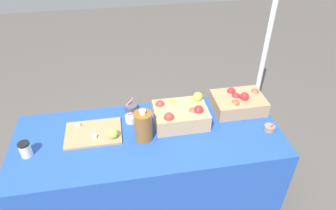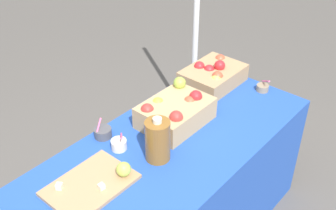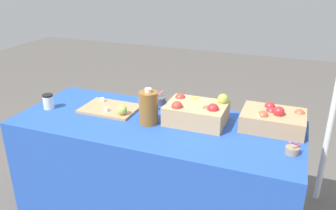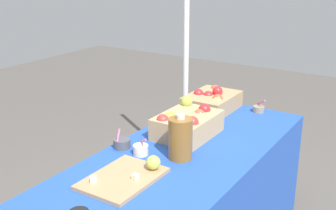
{
  "view_description": "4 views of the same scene",
  "coord_description": "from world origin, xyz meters",
  "px_view_note": "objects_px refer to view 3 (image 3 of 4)",
  "views": [
    {
      "loc": [
        -0.14,
        -1.6,
        2.19
      ],
      "look_at": [
        0.14,
        0.01,
        0.98
      ],
      "focal_mm": 32.44,
      "sensor_mm": 36.0,
      "label": 1
    },
    {
      "loc": [
        -1.18,
        -1.08,
        2.1
      ],
      "look_at": [
        0.12,
        0.04,
        0.95
      ],
      "focal_mm": 44.0,
      "sensor_mm": 36.0,
      "label": 2
    },
    {
      "loc": [
        0.82,
        -1.9,
        1.73
      ],
      "look_at": [
        0.08,
        0.04,
        0.86
      ],
      "focal_mm": 37.05,
      "sensor_mm": 36.0,
      "label": 3
    },
    {
      "loc": [
        -1.79,
        -1.08,
        1.72
      ],
      "look_at": [
        -0.07,
        0.03,
        1.03
      ],
      "focal_mm": 46.31,
      "sensor_mm": 36.0,
      "label": 4
    }
  ],
  "objects_px": {
    "coffee_cup": "(48,101)",
    "sample_bowl_near": "(150,107)",
    "sample_bowl_mid": "(292,150)",
    "sample_bowl_far": "(159,100)",
    "cutting_board_front": "(112,109)",
    "cider_jug": "(149,108)",
    "apple_crate_middle": "(197,112)",
    "apple_crate_left": "(273,119)"
  },
  "relations": [
    {
      "from": "sample_bowl_mid",
      "to": "coffee_cup",
      "type": "relative_size",
      "value": 0.91
    },
    {
      "from": "sample_bowl_near",
      "to": "cider_jug",
      "type": "xyz_separation_m",
      "value": [
        0.08,
        -0.2,
        0.08
      ]
    },
    {
      "from": "cutting_board_front",
      "to": "sample_bowl_far",
      "type": "xyz_separation_m",
      "value": [
        0.27,
        0.24,
        0.01
      ]
    },
    {
      "from": "sample_bowl_near",
      "to": "cutting_board_front",
      "type": "bearing_deg",
      "value": -157.52
    },
    {
      "from": "apple_crate_left",
      "to": "sample_bowl_far",
      "type": "distance_m",
      "value": 0.84
    },
    {
      "from": "sample_bowl_mid",
      "to": "coffee_cup",
      "type": "height_order",
      "value": "coffee_cup"
    },
    {
      "from": "sample_bowl_far",
      "to": "cider_jug",
      "type": "relative_size",
      "value": 0.41
    },
    {
      "from": "apple_crate_middle",
      "to": "apple_crate_left",
      "type": "bearing_deg",
      "value": 10.08
    },
    {
      "from": "cider_jug",
      "to": "sample_bowl_far",
      "type": "bearing_deg",
      "value": 100.72
    },
    {
      "from": "apple_crate_left",
      "to": "cider_jug",
      "type": "height_order",
      "value": "cider_jug"
    },
    {
      "from": "sample_bowl_mid",
      "to": "sample_bowl_far",
      "type": "xyz_separation_m",
      "value": [
        -0.96,
        0.41,
        0.0
      ]
    },
    {
      "from": "apple_crate_middle",
      "to": "coffee_cup",
      "type": "relative_size",
      "value": 3.62
    },
    {
      "from": "apple_crate_left",
      "to": "sample_bowl_far",
      "type": "relative_size",
      "value": 3.88
    },
    {
      "from": "coffee_cup",
      "to": "sample_bowl_far",
      "type": "bearing_deg",
      "value": 27.35
    },
    {
      "from": "apple_crate_left",
      "to": "cutting_board_front",
      "type": "distance_m",
      "value": 1.1
    },
    {
      "from": "apple_crate_left",
      "to": "sample_bowl_near",
      "type": "height_order",
      "value": "apple_crate_left"
    },
    {
      "from": "apple_crate_left",
      "to": "cider_jug",
      "type": "distance_m",
      "value": 0.79
    },
    {
      "from": "apple_crate_left",
      "to": "sample_bowl_far",
      "type": "height_order",
      "value": "apple_crate_left"
    },
    {
      "from": "apple_crate_left",
      "to": "sample_bowl_mid",
      "type": "xyz_separation_m",
      "value": [
        0.13,
        -0.29,
        -0.04
      ]
    },
    {
      "from": "sample_bowl_far",
      "to": "coffee_cup",
      "type": "height_order",
      "value": "coffee_cup"
    },
    {
      "from": "sample_bowl_far",
      "to": "sample_bowl_mid",
      "type": "bearing_deg",
      "value": -23.05
    },
    {
      "from": "coffee_cup",
      "to": "sample_bowl_near",
      "type": "bearing_deg",
      "value": 18.23
    },
    {
      "from": "apple_crate_middle",
      "to": "cutting_board_front",
      "type": "xyz_separation_m",
      "value": [
        -0.62,
        -0.04,
        -0.06
      ]
    },
    {
      "from": "cutting_board_front",
      "to": "sample_bowl_mid",
      "type": "xyz_separation_m",
      "value": [
        1.23,
        -0.17,
        0.01
      ]
    },
    {
      "from": "sample_bowl_mid",
      "to": "sample_bowl_far",
      "type": "bearing_deg",
      "value": 156.95
    },
    {
      "from": "cutting_board_front",
      "to": "sample_bowl_mid",
      "type": "height_order",
      "value": "sample_bowl_mid"
    },
    {
      "from": "sample_bowl_far",
      "to": "coffee_cup",
      "type": "distance_m",
      "value": 0.8
    },
    {
      "from": "cutting_board_front",
      "to": "coffee_cup",
      "type": "xyz_separation_m",
      "value": [
        -0.44,
        -0.12,
        0.04
      ]
    },
    {
      "from": "cutting_board_front",
      "to": "coffee_cup",
      "type": "distance_m",
      "value": 0.46
    },
    {
      "from": "sample_bowl_far",
      "to": "coffee_cup",
      "type": "xyz_separation_m",
      "value": [
        -0.71,
        -0.37,
        0.03
      ]
    },
    {
      "from": "cutting_board_front",
      "to": "apple_crate_middle",
      "type": "bearing_deg",
      "value": 3.25
    },
    {
      "from": "sample_bowl_near",
      "to": "sample_bowl_far",
      "type": "height_order",
      "value": "sample_bowl_near"
    },
    {
      "from": "cutting_board_front",
      "to": "cider_jug",
      "type": "xyz_separation_m",
      "value": [
        0.33,
        -0.09,
        0.09
      ]
    },
    {
      "from": "apple_crate_left",
      "to": "coffee_cup",
      "type": "distance_m",
      "value": 1.56
    },
    {
      "from": "apple_crate_middle",
      "to": "coffee_cup",
      "type": "xyz_separation_m",
      "value": [
        -1.06,
        -0.16,
        -0.02
      ]
    },
    {
      "from": "apple_crate_left",
      "to": "apple_crate_middle",
      "type": "xyz_separation_m",
      "value": [
        -0.48,
        -0.08,
        0.01
      ]
    },
    {
      "from": "apple_crate_middle",
      "to": "sample_bowl_near",
      "type": "xyz_separation_m",
      "value": [
        -0.36,
        0.07,
        -0.04
      ]
    },
    {
      "from": "sample_bowl_near",
      "to": "cider_jug",
      "type": "distance_m",
      "value": 0.23
    },
    {
      "from": "coffee_cup",
      "to": "cider_jug",
      "type": "bearing_deg",
      "value": 2.48
    },
    {
      "from": "coffee_cup",
      "to": "cutting_board_front",
      "type": "bearing_deg",
      "value": 15.71
    },
    {
      "from": "apple_crate_left",
      "to": "sample_bowl_near",
      "type": "xyz_separation_m",
      "value": [
        -0.84,
        -0.02,
        -0.03
      ]
    },
    {
      "from": "sample_bowl_mid",
      "to": "coffee_cup",
      "type": "bearing_deg",
      "value": 178.58
    }
  ]
}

